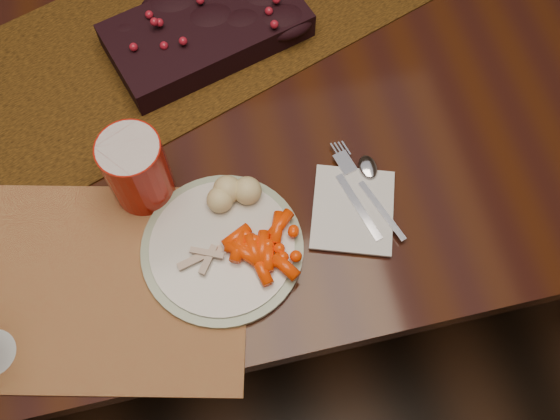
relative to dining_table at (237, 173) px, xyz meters
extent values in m
plane|color=black|center=(0.00, 0.00, -0.38)|extent=(5.00, 5.00, 0.00)
cube|color=black|center=(0.00, 0.00, 0.00)|extent=(1.80, 1.00, 0.75)
cube|color=#453010|center=(-0.05, 0.10, 0.38)|extent=(1.83, 0.98, 0.00)
cube|color=brown|center=(-0.25, -0.33, 0.38)|extent=(0.49, 0.41, 0.00)
cylinder|color=silver|center=(-0.06, -0.32, 0.39)|extent=(0.31, 0.31, 0.01)
cube|color=silver|center=(0.14, -0.30, 0.38)|extent=(0.16, 0.17, 0.00)
cylinder|color=#9F1206|center=(-0.16, -0.20, 0.44)|extent=(0.11, 0.11, 0.13)
camera|label=1|loc=(-0.05, -0.66, 1.25)|focal=40.00mm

